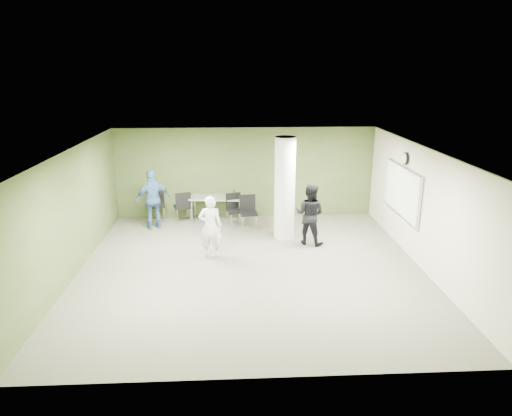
{
  "coord_description": "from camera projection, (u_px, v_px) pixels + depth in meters",
  "views": [
    {
      "loc": [
        -0.4,
        -9.85,
        4.5
      ],
      "look_at": [
        0.17,
        1.0,
        1.17
      ],
      "focal_mm": 32.0,
      "sensor_mm": 36.0,
      "label": 1
    }
  ],
  "objects": [
    {
      "name": "man_black",
      "position": [
        310.0,
        214.0,
        12.03
      ],
      "size": [
        1.0,
        0.92,
        1.64
      ],
      "primitive_type": "imported",
      "rotation": [
        0.0,
        0.0,
        2.65
      ],
      "color": "black",
      "rests_on": "floor"
    },
    {
      "name": "woman_white",
      "position": [
        210.0,
        227.0,
        11.2
      ],
      "size": [
        0.58,
        0.39,
        1.56
      ],
      "primitive_type": "imported",
      "rotation": [
        0.0,
        0.0,
        3.17
      ],
      "color": "silver",
      "rests_on": "floor"
    },
    {
      "name": "chair_table_right",
      "position": [
        248.0,
        209.0,
        13.29
      ],
      "size": [
        0.53,
        0.53,
        0.98
      ],
      "rotation": [
        0.0,
        0.0,
        0.1
      ],
      "color": "black",
      "rests_on": "floor"
    },
    {
      "name": "floor",
      "position": [
        251.0,
        268.0,
        10.74
      ],
      "size": [
        8.0,
        8.0,
        0.0
      ],
      "primitive_type": "plane",
      "color": "#585745",
      "rests_on": "ground"
    },
    {
      "name": "column",
      "position": [
        285.0,
        189.0,
        12.29
      ],
      "size": [
        0.56,
        0.56,
        2.8
      ],
      "primitive_type": "cylinder",
      "color": "silver",
      "rests_on": "floor"
    },
    {
      "name": "folding_table",
      "position": [
        217.0,
        199.0,
        13.87
      ],
      "size": [
        1.67,
        0.86,
        1.01
      ],
      "rotation": [
        0.0,
        0.0,
        -0.1
      ],
      "color": "gray",
      "rests_on": "floor"
    },
    {
      "name": "wall_back",
      "position": [
        245.0,
        173.0,
        14.15
      ],
      "size": [
        8.0,
        2.8,
        0.02
      ],
      "primitive_type": "cube",
      "rotation": [
        1.57,
        0.0,
        0.0
      ],
      "color": "#3F5628",
      "rests_on": "floor"
    },
    {
      "name": "chair_table_left",
      "position": [
        235.0,
        207.0,
        13.54
      ],
      "size": [
        0.6,
        0.6,
        0.97
      ],
      "rotation": [
        0.0,
        0.0,
        0.31
      ],
      "color": "black",
      "rests_on": "floor"
    },
    {
      "name": "chair_back_right",
      "position": [
        183.0,
        204.0,
        13.79
      ],
      "size": [
        0.59,
        0.59,
        0.96
      ],
      "rotation": [
        0.0,
        0.0,
        3.42
      ],
      "color": "black",
      "rests_on": "floor"
    },
    {
      "name": "whiteboard",
      "position": [
        402.0,
        191.0,
        11.64
      ],
      "size": [
        0.05,
        2.3,
        1.3
      ],
      "color": "silver",
      "rests_on": "wall_right_cream"
    },
    {
      "name": "wastebasket",
      "position": [
        205.0,
        218.0,
        13.92
      ],
      "size": [
        0.25,
        0.25,
        0.29
      ],
      "primitive_type": "cylinder",
      "color": "#4C4C4C",
      "rests_on": "floor"
    },
    {
      "name": "wall_left",
      "position": [
        71.0,
        214.0,
        10.13
      ],
      "size": [
        0.02,
        8.0,
        2.8
      ],
      "primitive_type": "cube",
      "color": "#3F5628",
      "rests_on": "floor"
    },
    {
      "name": "chair_back_left",
      "position": [
        156.0,
        203.0,
        13.83
      ],
      "size": [
        0.59,
        0.59,
        1.0
      ],
      "rotation": [
        0.0,
        0.0,
        3.35
      ],
      "color": "black",
      "rests_on": "floor"
    },
    {
      "name": "ceiling",
      "position": [
        251.0,
        150.0,
        9.92
      ],
      "size": [
        8.0,
        8.0,
        0.0
      ],
      "primitive_type": "plane",
      "rotation": [
        3.14,
        0.0,
        0.0
      ],
      "color": "white",
      "rests_on": "wall_back"
    },
    {
      "name": "man_blue",
      "position": [
        153.0,
        199.0,
        13.18
      ],
      "size": [
        1.11,
        0.8,
        1.75
      ],
      "primitive_type": "imported",
      "rotation": [
        0.0,
        0.0,
        3.55
      ],
      "color": "#3C6395",
      "rests_on": "floor"
    },
    {
      "name": "wall_right_cream",
      "position": [
        423.0,
        209.0,
        10.53
      ],
      "size": [
        0.02,
        8.0,
        2.8
      ],
      "primitive_type": "cube",
      "color": "beige",
      "rests_on": "floor"
    },
    {
      "name": "wall_clock",
      "position": [
        405.0,
        158.0,
        11.4
      ],
      "size": [
        0.06,
        0.32,
        0.32
      ],
      "color": "black",
      "rests_on": "wall_right_cream"
    }
  ]
}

